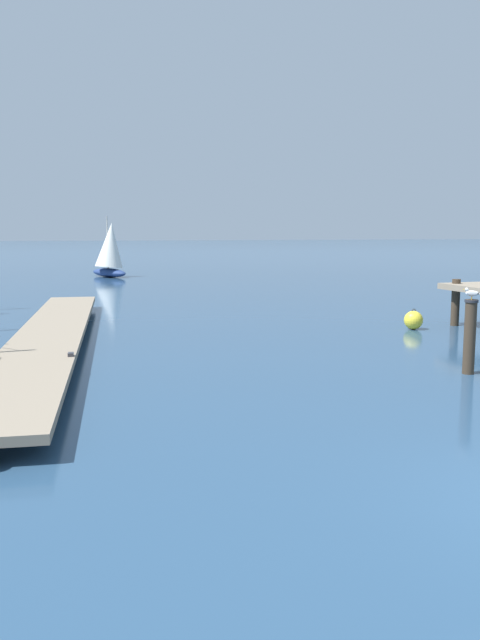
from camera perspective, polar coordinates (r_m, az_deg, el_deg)
floating_dock at (r=18.57m, az=-16.47°, el=-1.24°), size 2.98×19.11×0.53m
mooring_piling at (r=15.35m, az=19.75°, el=-1.29°), size 0.30×0.30×1.70m
perched_seagull at (r=15.24m, az=19.94°, el=2.27°), size 0.30×0.30×0.27m
mooring_buoy at (r=21.79m, az=15.16°, el=-0.01°), size 0.61×0.61×0.69m
distant_sailboat at (r=45.41m, az=-11.48°, el=6.10°), size 2.95×3.87×4.20m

